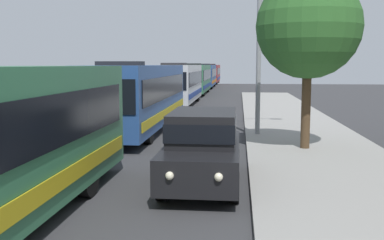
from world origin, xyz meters
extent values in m
cube|color=black|center=(-0.03, 13.64, 2.05)|extent=(0.04, 11.07, 1.00)
cube|color=gold|center=(-0.02, 13.64, 0.90)|extent=(0.03, 11.43, 0.36)
cylinder|color=black|center=(-0.20, 16.95, 0.50)|extent=(0.28, 1.00, 1.00)
cube|color=#284C8C|center=(-1.30, 27.73, 1.70)|extent=(2.50, 11.92, 2.70)
cube|color=black|center=(-0.03, 27.73, 2.05)|extent=(0.04, 10.96, 1.00)
cube|color=black|center=(-2.57, 27.73, 2.05)|extent=(0.04, 10.96, 1.00)
cube|color=black|center=(-1.30, 21.75, 2.00)|extent=(2.30, 0.04, 1.20)
cube|color=gold|center=(-0.02, 27.73, 0.90)|extent=(0.03, 11.32, 0.36)
cube|color=black|center=(-1.30, 24.15, 3.13)|extent=(1.75, 0.90, 0.16)
cylinder|color=black|center=(-0.20, 24.03, 0.50)|extent=(0.28, 1.00, 1.00)
cylinder|color=black|center=(-2.40, 24.03, 0.50)|extent=(0.28, 1.00, 1.00)
cylinder|color=black|center=(-0.20, 31.00, 0.50)|extent=(0.28, 1.00, 1.00)
cylinder|color=black|center=(-2.40, 31.00, 0.50)|extent=(0.28, 1.00, 1.00)
cube|color=silver|center=(-1.30, 41.67, 1.70)|extent=(2.50, 10.60, 2.70)
cube|color=black|center=(-0.03, 41.67, 2.05)|extent=(0.04, 9.75, 1.00)
cube|color=black|center=(-2.57, 41.67, 2.05)|extent=(0.04, 9.75, 1.00)
cube|color=black|center=(-1.30, 36.35, 2.00)|extent=(2.30, 0.04, 1.20)
cube|color=navy|center=(-0.02, 41.67, 0.90)|extent=(0.03, 10.07, 0.36)
cube|color=black|center=(-1.30, 38.49, 3.13)|extent=(1.75, 0.90, 0.16)
cylinder|color=black|center=(-0.20, 38.39, 0.50)|extent=(0.28, 1.00, 1.00)
cylinder|color=black|center=(-2.40, 38.39, 0.50)|extent=(0.28, 1.00, 1.00)
cylinder|color=black|center=(-0.20, 44.58, 0.50)|extent=(0.28, 1.00, 1.00)
cylinder|color=black|center=(-2.40, 44.58, 0.50)|extent=(0.28, 1.00, 1.00)
cube|color=#33724C|center=(-1.30, 54.24, 1.70)|extent=(2.50, 11.44, 2.70)
cube|color=black|center=(-0.03, 54.24, 2.05)|extent=(0.04, 10.53, 1.00)
cube|color=black|center=(-2.57, 54.24, 2.05)|extent=(0.04, 10.53, 1.00)
cube|color=black|center=(-1.30, 48.50, 2.00)|extent=(2.30, 0.04, 1.20)
cube|color=navy|center=(-0.02, 54.24, 0.90)|extent=(0.03, 10.87, 0.36)
cube|color=black|center=(-1.30, 50.81, 3.13)|extent=(1.75, 0.90, 0.16)
cylinder|color=black|center=(-0.20, 50.70, 0.50)|extent=(0.28, 1.00, 1.00)
cylinder|color=black|center=(-2.40, 50.70, 0.50)|extent=(0.28, 1.00, 1.00)
cylinder|color=black|center=(-0.20, 57.39, 0.50)|extent=(0.28, 1.00, 1.00)
cylinder|color=black|center=(-2.40, 57.39, 0.50)|extent=(0.28, 1.00, 1.00)
cube|color=#284C8C|center=(-1.30, 67.33, 1.70)|extent=(2.50, 11.25, 2.70)
cube|color=black|center=(-0.03, 67.33, 2.05)|extent=(0.04, 10.35, 1.00)
cube|color=black|center=(-2.57, 67.33, 2.05)|extent=(0.04, 10.35, 1.00)
cube|color=black|center=(-1.30, 61.69, 2.00)|extent=(2.30, 0.04, 1.20)
cube|color=orange|center=(-0.02, 67.33, 0.90)|extent=(0.03, 10.69, 0.36)
cube|color=black|center=(-1.30, 63.96, 3.13)|extent=(1.75, 0.90, 0.16)
cylinder|color=black|center=(-0.20, 63.84, 0.50)|extent=(0.28, 1.00, 1.00)
cylinder|color=black|center=(-2.40, 63.84, 0.50)|extent=(0.28, 1.00, 1.00)
cylinder|color=black|center=(-0.20, 70.43, 0.50)|extent=(0.28, 1.00, 1.00)
cylinder|color=black|center=(-2.40, 70.43, 0.50)|extent=(0.28, 1.00, 1.00)
cube|color=maroon|center=(-1.30, 80.49, 1.70)|extent=(2.50, 10.79, 2.70)
cube|color=black|center=(-0.03, 80.49, 2.05)|extent=(0.04, 9.92, 1.00)
cube|color=black|center=(-2.57, 80.49, 2.05)|extent=(0.04, 9.92, 1.00)
cube|color=black|center=(-1.30, 75.08, 2.00)|extent=(2.30, 0.04, 1.20)
cube|color=navy|center=(-0.02, 80.49, 0.90)|extent=(0.03, 10.25, 0.36)
cube|color=black|center=(-1.30, 77.26, 3.13)|extent=(1.75, 0.90, 0.16)
cylinder|color=black|center=(-0.20, 77.15, 0.50)|extent=(0.28, 1.00, 1.00)
cylinder|color=black|center=(-2.40, 77.15, 0.50)|extent=(0.28, 1.00, 1.00)
cylinder|color=black|center=(-0.20, 83.46, 0.50)|extent=(0.28, 1.00, 1.00)
cylinder|color=black|center=(-2.40, 83.46, 0.50)|extent=(0.28, 1.00, 1.00)
cube|color=black|center=(2.40, 18.24, 0.70)|extent=(1.84, 4.45, 0.80)
cube|color=black|center=(2.40, 18.39, 1.50)|extent=(1.62, 2.58, 0.80)
cube|color=black|center=(2.40, 18.39, 1.50)|extent=(1.66, 2.67, 0.44)
sphere|color=#F9EFCC|center=(1.89, 15.99, 0.80)|extent=(0.18, 0.18, 0.18)
sphere|color=#F9EFCC|center=(2.91, 15.99, 0.80)|extent=(0.18, 0.18, 0.18)
cylinder|color=black|center=(1.58, 16.86, 0.35)|extent=(0.22, 0.70, 0.70)
cylinder|color=black|center=(3.22, 16.86, 0.35)|extent=(0.22, 0.70, 0.70)
cylinder|color=black|center=(1.58, 19.62, 0.35)|extent=(0.22, 0.70, 0.70)
cylinder|color=black|center=(3.22, 19.62, 0.35)|extent=(0.22, 0.70, 0.70)
cylinder|color=gray|center=(4.10, 26.17, 4.57)|extent=(0.20, 0.20, 8.84)
cylinder|color=#4C3823|center=(5.64, 23.00, 1.55)|extent=(0.32, 0.32, 2.80)
sphere|color=#2D6028|center=(5.64, 23.00, 4.38)|extent=(3.60, 3.60, 3.60)
camera|label=1|loc=(3.30, 7.07, 3.08)|focal=41.84mm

